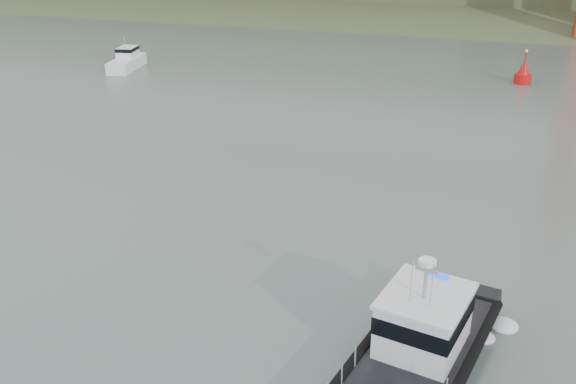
{
  "coord_description": "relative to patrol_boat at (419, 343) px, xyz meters",
  "views": [
    {
      "loc": [
        8.4,
        -19.97,
        15.47
      ],
      "look_at": [
        -1.35,
        8.71,
        2.4
      ],
      "focal_mm": 40.0,
      "sensor_mm": 36.0,
      "label": 1
    }
  ],
  "objects": [
    {
      "name": "motorboat",
      "position": [
        -37.6,
        41.02,
        -0.29
      ],
      "size": [
        3.47,
        6.96,
        3.66
      ],
      "rotation": [
        0.0,
        0.0,
        0.2
      ],
      "color": "white",
      "rests_on": "ground"
    },
    {
      "name": "ground",
      "position": [
        -6.74,
        0.29,
        -1.2
      ],
      "size": [
        400.0,
        400.0,
        0.0
      ],
      "primitive_type": "plane",
      "color": "#4D5C56",
      "rests_on": "ground"
    },
    {
      "name": "patrol_boat",
      "position": [
        0.0,
        0.0,
        0.0
      ],
      "size": [
        5.44,
        10.42,
        4.81
      ],
      "rotation": [
        0.0,
        0.0,
        -0.19
      ],
      "color": "black",
      "rests_on": "ground"
    },
    {
      "name": "nav_buoy",
      "position": [
        3.51,
        47.93,
        -0.26
      ],
      "size": [
        1.72,
        1.72,
        3.59
      ],
      "color": "#B80F0C",
      "rests_on": "ground"
    }
  ]
}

